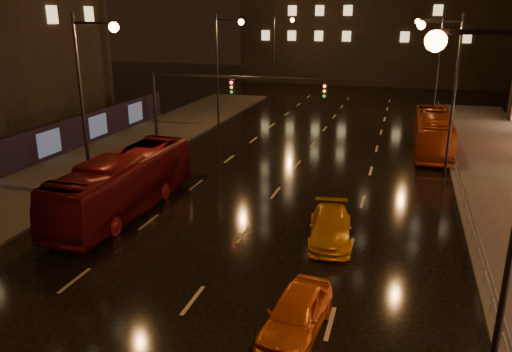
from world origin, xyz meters
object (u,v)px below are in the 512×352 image
Objects in this scene: bus_red at (124,183)px; taxi_far at (330,227)px; bus_curb at (433,133)px; taxi_near at (296,314)px.

taxi_far is at bearing -2.67° from bus_red.
bus_curb is 18.53m from taxi_far.
bus_red reaches higher than bus_curb.
bus_red is 23.44m from bus_curb.
bus_red reaches higher than taxi_far.
bus_red reaches higher than taxi_near.
taxi_far is (10.85, -0.56, -0.87)m from bus_red.
bus_curb is 2.31× the size of taxi_far.
bus_red is at bearing 169.40° from taxi_far.
bus_curb reaches higher than taxi_far.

